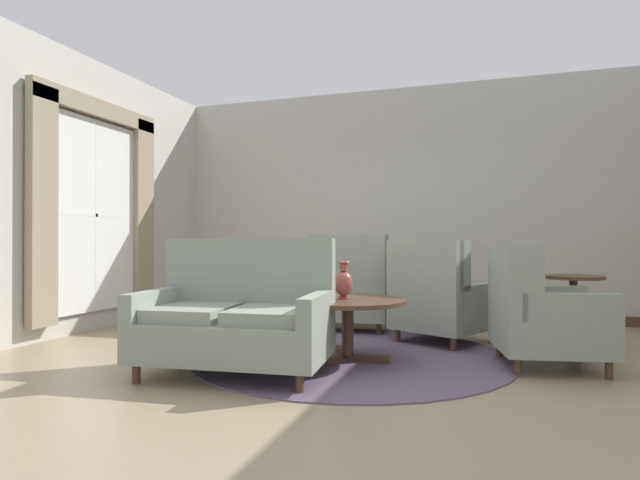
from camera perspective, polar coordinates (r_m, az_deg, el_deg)
The scene contains 13 objects.
ground at distance 4.43m, azimuth 2.49°, elevation -13.48°, with size 9.02×9.02×0.00m, color #9E896B.
wall_back at distance 7.21m, azimuth 8.80°, elevation 4.14°, with size 6.61×0.08×3.14m, color #BCB7AD.
wall_left at distance 6.70m, azimuth -22.91°, elevation 4.49°, with size 0.08×4.12×3.14m, color #BCB7AD.
baseboard_back at distance 7.20m, azimuth 8.74°, elevation -7.88°, with size 6.45×0.03×0.12m, color #4C3323.
area_rug at distance 4.72m, azimuth 3.50°, elevation -12.60°, with size 2.82×2.82×0.01m, color #5B4C60.
window_with_curtains at distance 6.49m, azimuth -23.35°, elevation 3.93°, with size 0.12×1.91×2.49m.
coffee_table at distance 4.45m, azimuth 3.07°, elevation -7.56°, with size 1.00×1.00×0.53m.
porcelain_vase at distance 4.42m, azimuth 2.62°, elevation -4.71°, with size 0.16×0.16×0.32m.
settee at distance 4.07m, azimuth -9.19°, elevation -8.64°, with size 1.49×0.96×1.04m.
armchair_back_corner at distance 5.35m, azimuth 13.01°, elevation -6.50°, with size 1.12×1.14×1.04m.
armchair_far_left at distance 4.59m, azimuth 23.00°, elevation -7.62°, with size 0.95×0.92×0.99m.
armchair_near_sideboard at distance 6.00m, azimuth 3.68°, elevation -5.67°, with size 0.88×0.90×1.10m.
side_table at distance 5.31m, azimuth 26.17°, elevation -6.56°, with size 0.53×0.53×0.71m.
Camera 1 is at (1.16, -4.16, 1.01)m, focal length 29.01 mm.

